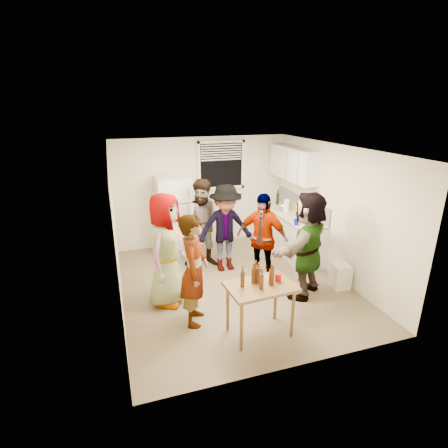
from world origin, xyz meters
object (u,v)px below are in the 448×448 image
object	(u,v)px
serving_table	(259,333)
guest_back_right	(225,269)
refrigerator	(174,216)
beer_bottle_counter	(298,221)
guest_stripe	(195,320)
blue_cup	(296,225)
guest_orange	(303,293)
wine_bottle	(277,204)
kettle	(283,210)
guest_grey	(169,301)
trash_bin	(340,275)
guest_black	(260,280)
guest_back_left	(206,265)
beer_bottle_table	(272,284)
red_cup	(278,281)

from	to	relation	value
serving_table	guest_back_right	distance (m)	2.17
refrigerator	guest_back_right	xyz separation A→B (m)	(0.80, -1.20, -0.85)
beer_bottle_counter	guest_stripe	distance (m)	3.07
blue_cup	guest_orange	size ratio (longest dim) A/B	0.07
wine_bottle	blue_cup	world-z (taller)	wine_bottle
wine_bottle	guest_stripe	bearing A→B (deg)	-134.57
kettle	beer_bottle_counter	size ratio (longest dim) A/B	1.15
guest_stripe	guest_grey	bearing A→B (deg)	42.78
guest_grey	guest_back_right	world-z (taller)	guest_back_right
wine_bottle	guest_grey	world-z (taller)	wine_bottle
guest_grey	guest_stripe	world-z (taller)	guest_grey
kettle	beer_bottle_counter	world-z (taller)	beer_bottle_counter
guest_back_right	guest_orange	size ratio (longest dim) A/B	0.94
trash_bin	guest_black	world-z (taller)	trash_bin
trash_bin	guest_stripe	distance (m)	2.78
trash_bin	guest_stripe	size ratio (longest dim) A/B	0.26
guest_back_left	blue_cup	bearing A→B (deg)	-5.43
serving_table	guest_black	bearing A→B (deg)	65.76
refrigerator	guest_grey	xyz separation A→B (m)	(-0.50, -2.07, -0.85)
guest_grey	blue_cup	bearing A→B (deg)	-44.20
beer_bottle_counter	serving_table	bearing A→B (deg)	-130.27
guest_back_right	serving_table	bearing A→B (deg)	-95.12
blue_cup	guest_orange	xyz separation A→B (m)	(-0.37, -1.05, -0.90)
beer_bottle_counter	guest_grey	xyz separation A→B (m)	(-2.85, -0.76, -0.90)
serving_table	beer_bottle_table	distance (m)	0.81
guest_stripe	beer_bottle_counter	bearing A→B (deg)	-40.76
guest_orange	serving_table	bearing A→B (deg)	-3.31
refrigerator	kettle	xyz separation A→B (m)	(2.40, -0.51, 0.05)
red_cup	guest_black	distance (m)	1.71
guest_stripe	wine_bottle	bearing A→B (deg)	-25.02
guest_back_left	guest_orange	bearing A→B (deg)	-36.81
kettle	guest_back_right	xyz separation A→B (m)	(-1.60, -0.69, -0.90)
guest_black	guest_back_left	bearing A→B (deg)	176.02
refrigerator	guest_black	distance (m)	2.42
serving_table	kettle	bearing A→B (deg)	57.86
beer_bottle_counter	guest_black	distance (m)	1.50
kettle	trash_bin	distance (m)	2.15
refrigerator	guest_orange	bearing A→B (deg)	-54.46
blue_cup	guest_grey	world-z (taller)	blue_cup
kettle	trash_bin	bearing A→B (deg)	-100.88
refrigerator	beer_bottle_table	bearing A→B (deg)	-77.05
refrigerator	blue_cup	world-z (taller)	refrigerator
wine_bottle	guest_grey	xyz separation A→B (m)	(-3.00, -2.05, -0.90)
wine_bottle	guest_stripe	xyz separation A→B (m)	(-2.70, -2.74, -0.90)
guest_stripe	guest_back_left	size ratio (longest dim) A/B	0.96
serving_table	refrigerator	bearing A→B (deg)	100.30
kettle	guest_back_left	xyz separation A→B (m)	(-1.93, -0.38, -0.90)
blue_cup	guest_back_right	xyz separation A→B (m)	(-1.39, 0.30, -0.90)
guest_stripe	guest_black	size ratio (longest dim) A/B	1.01
beer_bottle_table	guest_back_left	distance (m)	2.63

